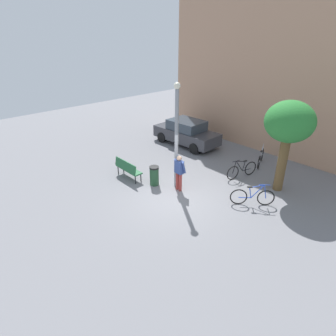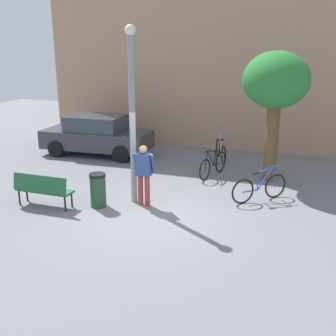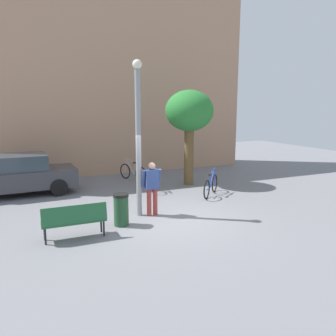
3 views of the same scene
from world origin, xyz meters
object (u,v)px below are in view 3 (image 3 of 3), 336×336
(park_bench, at_px, (74,219))
(bicycle_black, at_px, (152,180))
(bicycle_blue, at_px, (211,185))
(person_by_lamppost, at_px, (152,185))
(trash_bin, at_px, (121,210))
(plaza_tree, at_px, (189,113))
(lamppost, at_px, (138,132))
(bicycle_silver, at_px, (133,172))
(parked_car_charcoal, at_px, (18,175))

(park_bench, height_order, bicycle_black, bicycle_black)
(bicycle_blue, bearing_deg, bicycle_black, 134.52)
(park_bench, relative_size, bicycle_black, 0.91)
(person_by_lamppost, xyz_separation_m, trash_bin, (-1.13, -0.49, -0.50))
(plaza_tree, relative_size, trash_bin, 4.37)
(lamppost, xyz_separation_m, person_by_lamppost, (0.36, -0.17, -1.61))
(plaza_tree, height_order, bicycle_blue, plaza_tree)
(person_by_lamppost, relative_size, park_bench, 1.04)
(person_by_lamppost, bearing_deg, bicycle_black, 69.29)
(bicycle_black, xyz_separation_m, bicycle_silver, (-0.16, 1.98, 0.00))
(lamppost, relative_size, bicycle_black, 2.65)
(bicycle_black, bearing_deg, plaza_tree, 6.80)
(bicycle_blue, distance_m, trash_bin, 4.44)
(bicycle_black, distance_m, bicycle_silver, 1.99)
(parked_car_charcoal, bearing_deg, person_by_lamppost, -49.15)
(plaza_tree, bearing_deg, parked_car_charcoal, 171.39)
(park_bench, height_order, trash_bin, same)
(person_by_lamppost, height_order, bicycle_black, person_by_lamppost)
(park_bench, xyz_separation_m, bicycle_black, (3.67, 4.13, -0.16))
(park_bench, xyz_separation_m, plaza_tree, (5.48, 4.34, 2.51))
(bicycle_black, height_order, parked_car_charcoal, parked_car_charcoal)
(lamppost, height_order, person_by_lamppost, lamppost)
(park_bench, distance_m, parked_car_charcoal, 5.52)
(person_by_lamppost, bearing_deg, parked_car_charcoal, 130.85)
(park_bench, xyz_separation_m, trash_bin, (1.37, 0.53, -0.08))
(lamppost, height_order, bicycle_black, lamppost)
(plaza_tree, relative_size, bicycle_blue, 2.99)
(park_bench, distance_m, plaza_tree, 7.43)
(bicycle_black, xyz_separation_m, parked_car_charcoal, (-4.94, 1.24, 0.39))
(person_by_lamppost, xyz_separation_m, parked_car_charcoal, (-3.76, 4.35, -0.19))
(person_by_lamppost, relative_size, bicycle_black, 0.95)
(trash_bin, bearing_deg, plaza_tree, 42.86)
(bicycle_black, relative_size, trash_bin, 1.91)
(lamppost, relative_size, trash_bin, 5.08)
(person_by_lamppost, bearing_deg, trash_bin, -156.70)
(plaza_tree, bearing_deg, lamppost, -136.62)
(person_by_lamppost, height_order, parked_car_charcoal, person_by_lamppost)
(lamppost, bearing_deg, person_by_lamppost, -24.93)
(bicycle_blue, bearing_deg, trash_bin, -155.58)
(person_by_lamppost, relative_size, trash_bin, 1.81)
(plaza_tree, relative_size, bicycle_silver, 2.38)
(bicycle_silver, bearing_deg, lamppost, -105.64)
(bicycle_blue, height_order, bicycle_silver, same)
(lamppost, height_order, bicycle_blue, lamppost)
(bicycle_black, xyz_separation_m, bicycle_blue, (1.74, -1.77, 0.00))
(person_by_lamppost, height_order, bicycle_blue, person_by_lamppost)
(bicycle_blue, distance_m, bicycle_silver, 4.20)
(lamppost, xyz_separation_m, plaza_tree, (3.35, 3.16, 0.48))
(bicycle_black, bearing_deg, park_bench, -131.64)
(lamppost, height_order, parked_car_charcoal, lamppost)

